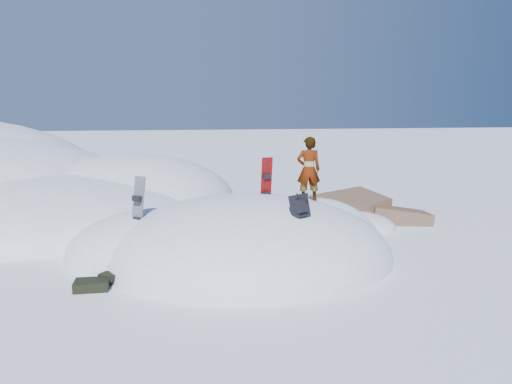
{
  "coord_description": "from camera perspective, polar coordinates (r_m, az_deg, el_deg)",
  "views": [
    {
      "loc": [
        -1.59,
        -11.51,
        3.67
      ],
      "look_at": [
        0.24,
        0.3,
        1.55
      ],
      "focal_mm": 35.0,
      "sensor_mm": 36.0,
      "label": 1
    }
  ],
  "objects": [
    {
      "name": "ground",
      "position": [
        12.18,
        -0.89,
        -7.47
      ],
      "size": [
        120.0,
        120.0,
        0.0
      ],
      "primitive_type": "plane",
      "color": "silver",
      "rests_on": "ground"
    },
    {
      "name": "person",
      "position": [
        12.36,
        6.03,
        2.55
      ],
      "size": [
        0.62,
        0.43,
        1.63
      ],
      "primitive_type": "imported",
      "rotation": [
        0.0,
        0.0,
        3.07
      ],
      "color": "slate",
      "rests_on": "snow_mound"
    },
    {
      "name": "snowboard_dark",
      "position": [
        11.92,
        -13.4,
        -2.18
      ],
      "size": [
        0.44,
        0.44,
        1.67
      ],
      "rotation": [
        0.0,
        0.0,
        -0.72
      ],
      "color": "black",
      "rests_on": "snow_mound"
    },
    {
      "name": "gear_pile",
      "position": [
        10.67,
        -17.96,
        -9.9
      ],
      "size": [
        0.87,
        0.65,
        0.24
      ],
      "rotation": [
        0.0,
        0.0,
        0.02
      ],
      "color": "black",
      "rests_on": "ground"
    },
    {
      "name": "snow_mound",
      "position": [
        12.39,
        -1.84,
        -7.18
      ],
      "size": [
        8.0,
        6.0,
        3.0
      ],
      "color": "white",
      "rests_on": "ground"
    },
    {
      "name": "snowboard_red",
      "position": [
        12.35,
        1.17,
        0.57
      ],
      "size": [
        0.32,
        0.26,
        1.53
      ],
      "rotation": [
        0.0,
        0.0,
        0.31
      ],
      "color": "#BE0A0C",
      "rests_on": "snow_mound"
    },
    {
      "name": "backpack",
      "position": [
        10.76,
        5.04,
        -1.57
      ],
      "size": [
        0.49,
        0.54,
        0.59
      ],
      "rotation": [
        0.0,
        0.0,
        0.56
      ],
      "color": "black",
      "rests_on": "snow_mound"
    },
    {
      "name": "rock_outcrop",
      "position": [
        15.88,
        11.0,
        -3.43
      ],
      "size": [
        4.68,
        4.41,
        1.68
      ],
      "color": "brown",
      "rests_on": "ground"
    }
  ]
}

